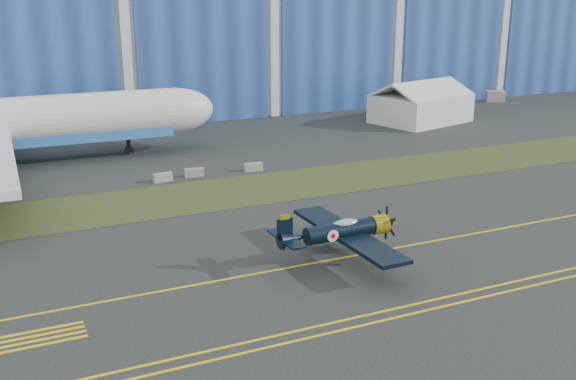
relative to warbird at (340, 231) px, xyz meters
name	(u,v)px	position (x,y,z in m)	size (l,w,h in m)	color
ground	(268,243)	(-3.37, 5.32, -2.27)	(260.00, 260.00, 0.00)	#2B312F
grass_median	(211,194)	(-3.37, 19.32, -2.25)	(260.00, 10.00, 0.02)	#475128
hangar	(96,13)	(-3.37, 77.11, 12.69)	(220.00, 45.70, 30.00)	silver
taxiway_centreline	(296,266)	(-3.37, 0.32, -2.26)	(200.00, 0.20, 0.02)	yellow
edge_line_near	(365,325)	(-3.37, -9.18, -2.26)	(80.00, 0.20, 0.02)	yellow
edge_line_far	(357,317)	(-3.37, -8.18, -2.26)	(80.00, 0.20, 0.02)	yellow
hold_short_ladder	(31,339)	(-21.37, -2.78, -2.26)	(6.00, 2.40, 0.02)	yellow
warbird	(340,231)	(0.00, 0.00, 0.00)	(10.77, 12.89, 3.75)	black
tent	(421,101)	(36.15, 41.06, 0.80)	(15.27, 12.77, 6.14)	white
shipping_container	(43,132)	(-15.54, 50.34, -1.08)	(5.52, 2.21, 2.39)	silver
tug	(152,124)	(-0.90, 52.50, -1.53)	(2.56, 1.60, 1.49)	yellow
gse_box	(495,96)	(58.78, 50.95, -1.34)	(3.12, 1.66, 1.87)	#AB8B96
barrier_a	(163,177)	(-6.40, 25.70, -1.82)	(2.00, 0.60, 0.90)	gray
barrier_b	(194,173)	(-2.91, 26.16, -1.82)	(2.00, 0.60, 0.90)	gray
barrier_c	(253,167)	(3.55, 25.64, -1.82)	(2.00, 0.60, 0.90)	gray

